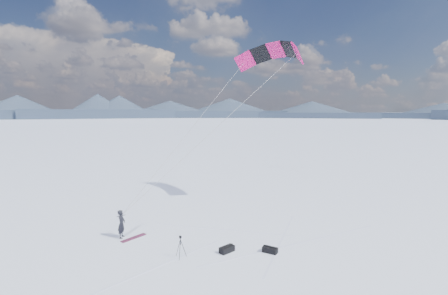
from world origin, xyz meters
name	(u,v)px	position (x,y,z in m)	size (l,w,h in m)	color
ground	(190,251)	(0.00, 0.00, 0.00)	(1800.00, 1800.00, 0.00)	white
horizon_hills	(189,177)	(0.00, 0.00, 4.10)	(704.00, 704.00, 9.60)	#192434
snow_tracks	(154,256)	(-1.98, 0.09, 0.00)	(13.93, 9.84, 0.01)	silver
snowkiter	(122,237)	(-3.30, 3.36, 0.00)	(0.62, 0.41, 1.71)	black
snowboard	(134,238)	(-2.65, 2.99, 0.02)	(1.66, 0.31, 0.04)	maroon
tripod	(180,244)	(-0.69, -0.61, 0.76)	(0.53, 0.59, 1.18)	black
gear_bag_a	(227,249)	(1.81, -0.93, 0.17)	(0.94, 0.68, 0.38)	black
gear_bag_b	(270,250)	(3.95, -1.87, 0.16)	(0.79, 0.87, 0.37)	black
power_kite	(272,55)	(9.39, 7.51, 12.25)	(14.20, 7.42, 11.92)	#BF0F5D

